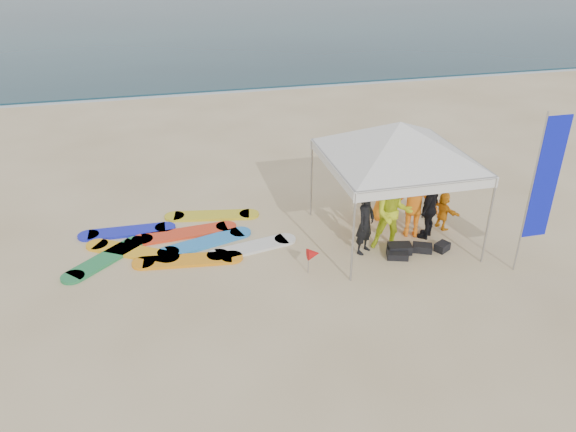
{
  "coord_description": "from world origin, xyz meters",
  "views": [
    {
      "loc": [
        -3.06,
        -8.46,
        7.19
      ],
      "look_at": [
        -0.33,
        2.6,
        1.2
      ],
      "focal_mm": 35.0,
      "sensor_mm": 36.0,
      "label": 1
    }
  ],
  "objects_px": {
    "person_yellow": "(393,213)",
    "person_orange_b": "(386,189)",
    "feather_flag": "(544,180)",
    "marker_pennant": "(313,254)",
    "surfboard_spread": "(176,242)",
    "person_seated": "(443,211)",
    "canopy_tent": "(401,122)",
    "person_orange_a": "(414,201)",
    "person_black_a": "(365,223)",
    "person_black_b": "(429,208)"
  },
  "relations": [
    {
      "from": "feather_flag",
      "to": "marker_pennant",
      "type": "xyz_separation_m",
      "value": [
        -4.86,
        1.01,
        -1.75
      ]
    },
    {
      "from": "person_orange_a",
      "to": "marker_pennant",
      "type": "bearing_deg",
      "value": 43.3
    },
    {
      "from": "person_black_b",
      "to": "feather_flag",
      "type": "relative_size",
      "value": 0.43
    },
    {
      "from": "person_orange_b",
      "to": "feather_flag",
      "type": "bearing_deg",
      "value": 133.36
    },
    {
      "from": "feather_flag",
      "to": "marker_pennant",
      "type": "bearing_deg",
      "value": 168.31
    },
    {
      "from": "person_seated",
      "to": "person_orange_a",
      "type": "bearing_deg",
      "value": 82.63
    },
    {
      "from": "person_seated",
      "to": "canopy_tent",
      "type": "bearing_deg",
      "value": 78.97
    },
    {
      "from": "person_orange_b",
      "to": "person_black_a",
      "type": "bearing_deg",
      "value": 60.05
    },
    {
      "from": "person_black_a",
      "to": "person_seated",
      "type": "distance_m",
      "value": 2.52
    },
    {
      "from": "person_black_a",
      "to": "marker_pennant",
      "type": "distance_m",
      "value": 1.6
    },
    {
      "from": "person_orange_a",
      "to": "canopy_tent",
      "type": "distance_m",
      "value": 2.16
    },
    {
      "from": "person_orange_b",
      "to": "person_orange_a",
      "type": "bearing_deg",
      "value": 116.51
    },
    {
      "from": "person_black_b",
      "to": "person_seated",
      "type": "height_order",
      "value": "person_black_b"
    },
    {
      "from": "person_yellow",
      "to": "feather_flag",
      "type": "xyz_separation_m",
      "value": [
        2.71,
        -1.61,
        1.27
      ]
    },
    {
      "from": "person_orange_a",
      "to": "person_seated",
      "type": "height_order",
      "value": "person_orange_a"
    },
    {
      "from": "person_seated",
      "to": "marker_pennant",
      "type": "bearing_deg",
      "value": 92.6
    },
    {
      "from": "person_yellow",
      "to": "canopy_tent",
      "type": "xyz_separation_m",
      "value": [
        0.23,
        0.52,
        2.09
      ]
    },
    {
      "from": "person_yellow",
      "to": "person_seated",
      "type": "bearing_deg",
      "value": 34.05
    },
    {
      "from": "person_black_b",
      "to": "person_orange_b",
      "type": "xyz_separation_m",
      "value": [
        -0.69,
        1.18,
        0.09
      ]
    },
    {
      "from": "person_seated",
      "to": "person_yellow",
      "type": "bearing_deg",
      "value": 94.95
    },
    {
      "from": "person_orange_b",
      "to": "person_seated",
      "type": "height_order",
      "value": "person_orange_b"
    },
    {
      "from": "person_orange_a",
      "to": "person_yellow",
      "type": "bearing_deg",
      "value": 55.1
    },
    {
      "from": "person_orange_a",
      "to": "surfboard_spread",
      "type": "relative_size",
      "value": 0.37
    },
    {
      "from": "canopy_tent",
      "to": "person_yellow",
      "type": "bearing_deg",
      "value": -113.42
    },
    {
      "from": "marker_pennant",
      "to": "person_orange_b",
      "type": "bearing_deg",
      "value": 38.85
    },
    {
      "from": "person_seated",
      "to": "surfboard_spread",
      "type": "xyz_separation_m",
      "value": [
        -6.86,
        0.87,
        -0.48
      ]
    },
    {
      "from": "person_orange_a",
      "to": "canopy_tent",
      "type": "xyz_separation_m",
      "value": [
        -0.56,
        0.02,
        2.09
      ]
    },
    {
      "from": "surfboard_spread",
      "to": "person_orange_b",
      "type": "bearing_deg",
      "value": -0.14
    },
    {
      "from": "person_orange_a",
      "to": "person_black_b",
      "type": "distance_m",
      "value": 0.43
    },
    {
      "from": "canopy_tent",
      "to": "feather_flag",
      "type": "distance_m",
      "value": 3.37
    },
    {
      "from": "marker_pennant",
      "to": "surfboard_spread",
      "type": "height_order",
      "value": "marker_pennant"
    },
    {
      "from": "person_black_a",
      "to": "feather_flag",
      "type": "height_order",
      "value": "feather_flag"
    },
    {
      "from": "person_seated",
      "to": "canopy_tent",
      "type": "height_order",
      "value": "canopy_tent"
    },
    {
      "from": "person_orange_b",
      "to": "marker_pennant",
      "type": "bearing_deg",
      "value": 46.09
    },
    {
      "from": "person_yellow",
      "to": "person_orange_b",
      "type": "bearing_deg",
      "value": 87.36
    },
    {
      "from": "person_orange_a",
      "to": "feather_flag",
      "type": "distance_m",
      "value": 3.12
    },
    {
      "from": "person_black_a",
      "to": "person_orange_a",
      "type": "relative_size",
      "value": 0.81
    },
    {
      "from": "person_black_a",
      "to": "surfboard_spread",
      "type": "height_order",
      "value": "person_black_a"
    },
    {
      "from": "canopy_tent",
      "to": "person_black_a",
      "type": "bearing_deg",
      "value": -149.68
    },
    {
      "from": "person_black_a",
      "to": "surfboard_spread",
      "type": "xyz_separation_m",
      "value": [
        -4.44,
        1.52,
        -0.75
      ]
    },
    {
      "from": "person_yellow",
      "to": "canopy_tent",
      "type": "height_order",
      "value": "canopy_tent"
    },
    {
      "from": "canopy_tent",
      "to": "person_black_b",
      "type": "bearing_deg",
      "value": -13.44
    },
    {
      "from": "person_yellow",
      "to": "person_black_b",
      "type": "xyz_separation_m",
      "value": [
        1.14,
        0.31,
        -0.16
      ]
    },
    {
      "from": "surfboard_spread",
      "to": "feather_flag",
      "type": "bearing_deg",
      "value": -21.65
    },
    {
      "from": "person_yellow",
      "to": "surfboard_spread",
      "type": "distance_m",
      "value": 5.43
    },
    {
      "from": "person_orange_b",
      "to": "marker_pennant",
      "type": "distance_m",
      "value": 3.36
    },
    {
      "from": "person_yellow",
      "to": "person_seated",
      "type": "height_order",
      "value": "person_yellow"
    },
    {
      "from": "person_seated",
      "to": "surfboard_spread",
      "type": "height_order",
      "value": "person_seated"
    },
    {
      "from": "person_black_a",
      "to": "person_yellow",
      "type": "xyz_separation_m",
      "value": [
        0.69,
        0.01,
        0.18
      ]
    },
    {
      "from": "person_black_a",
      "to": "person_orange_b",
      "type": "xyz_separation_m",
      "value": [
        1.14,
        1.5,
        0.11
      ]
    }
  ]
}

